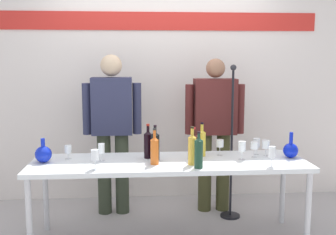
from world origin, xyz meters
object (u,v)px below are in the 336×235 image
Objects in this scene: decanter_blue_right at (291,150)px; wine_glass_right_5 at (257,143)px; wine_bottle_3 at (192,148)px; wine_bottle_6 at (199,152)px; wine_glass_right_4 at (242,147)px; wine_glass_right_0 at (254,146)px; wine_bottle_4 at (155,145)px; wine_bottle_5 at (155,150)px; microphone_stand at (231,167)px; wine_bottle_2 at (202,142)px; presenter_left at (112,124)px; wine_glass_right_3 at (266,145)px; wine_bottle_1 at (148,144)px; decanter_blue_left at (43,154)px; wine_bottle_0 at (194,145)px; wine_glass_left_0 at (101,149)px; wine_glass_left_2 at (68,149)px; display_table at (169,167)px; presenter_right at (215,125)px; wine_glass_right_1 at (220,144)px; wine_glass_left_1 at (95,155)px; wine_glass_right_2 at (272,152)px.

wine_glass_right_5 is at bearing 152.18° from decanter_blue_right.
wine_bottle_3 reaches higher than wine_glass_right_5.
wine_glass_right_4 is at bearing 30.34° from wine_bottle_6.
decanter_blue_right is 1.62× the size of wine_glass_right_0.
wine_bottle_4 is 1.02× the size of wine_bottle_5.
wine_bottle_2 is at bearing -137.26° from microphone_stand.
wine_glass_right_5 is 0.10× the size of microphone_stand.
presenter_left is 1.11m from wine_bottle_3.
wine_bottle_1 is at bearing 178.81° from wine_glass_right_3.
decanter_blue_right reaches higher than decanter_blue_left.
wine_bottle_0 is 0.81m from wine_glass_left_0.
wine_bottle_5 is at bearing -143.39° from microphone_stand.
wine_glass_left_2 is at bearing 174.80° from wine_glass_right_4.
wine_glass_right_0 is at bearing 1.20° from decanter_blue_left.
wine_glass_left_0 is (-0.90, -0.13, -0.02)m from wine_bottle_2.
wine_glass_right_3 is at bearing -6.02° from wine_bottle_2.
wine_bottle_3 is at bearing -38.81° from display_table.
decanter_blue_right is 0.15× the size of presenter_right.
wine_bottle_5 reaches higher than wine_glass_right_3.
wine_bottle_1 is 2.07× the size of wine_glass_right_1.
wine_bottle_5 is 0.78m from wine_glass_right_4.
decanter_blue_left is 0.68× the size of wine_bottle_1.
decanter_blue_left is 0.97m from wine_bottle_4.
wine_bottle_2 reaches higher than wine_bottle_5.
presenter_left is at bearing 121.36° from wine_bottle_4.
decanter_blue_left is 1.31m from wine_bottle_0.
display_table is 7.36× the size of wine_bottle_3.
decanter_blue_right is at bearing 17.72° from wine_bottle_6.
wine_glass_left_1 is at bearing -53.06° from wine_glass_left_2.
presenter_right is 5.13× the size of wine_bottle_4.
wine_glass_right_4 reaches higher than wine_glass_right_0.
display_table is 1.49× the size of presenter_right.
presenter_left reaches higher than wine_bottle_1.
wine_glass_left_2 is at bearing 160.78° from wine_bottle_6.
wine_bottle_3 reaches higher than wine_bottle_5.
wine_bottle_3 is at bearing -163.38° from wine_glass_right_4.
wine_bottle_0 is 1.76× the size of wine_glass_left_1.
wine_glass_right_5 is (1.42, 0.14, 0.00)m from wine_glass_left_0.
wine_glass_right_1 is at bearing -120.00° from microphone_stand.
wine_bottle_2 is at bearing 30.86° from wine_bottle_5.
wine_bottle_5 is 0.48m from wine_glass_left_0.
wine_glass_right_5 reaches higher than wine_glass_left_2.
wine_glass_right_5 is (0.95, 0.14, -0.02)m from wine_bottle_4.
wine_glass_left_2 is at bearing -158.38° from presenter_right.
wine_bottle_5 reaches higher than wine_glass_right_2.
decanter_blue_right is 1.55× the size of wine_glass_right_3.
microphone_stand is at bearing 19.86° from wine_glass_left_0.
wine_glass_left_2 is 0.08× the size of microphone_stand.
wine_bottle_2 is at bearing 66.69° from wine_bottle_3.
wine_bottle_3 is 2.10× the size of wine_glass_right_5.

